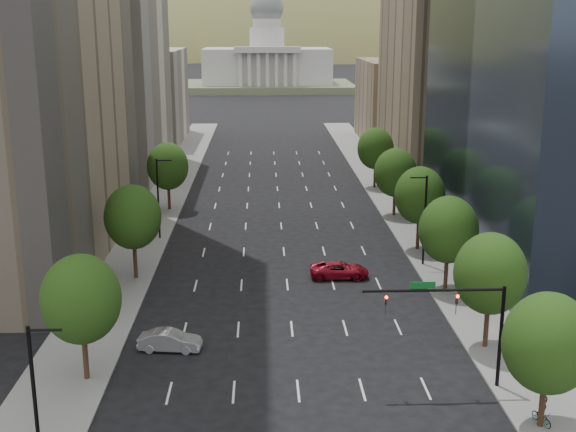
{
  "coord_description": "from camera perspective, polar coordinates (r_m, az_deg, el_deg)",
  "views": [
    {
      "loc": [
        -2.23,
        -13.08,
        23.06
      ],
      "look_at": [
        -0.15,
        44.14,
        8.0
      ],
      "focal_mm": 45.88,
      "sensor_mm": 36.0,
      "label": 1
    }
  ],
  "objects": [
    {
      "name": "traffic_signal",
      "position": [
        48.35,
        13.48,
        -7.4
      ],
      "size": [
        9.12,
        0.4,
        7.38
      ],
      "color": "black",
      "rests_on": "ground"
    },
    {
      "name": "tree_left_0",
      "position": [
        49.7,
        -15.74,
        -6.23
      ],
      "size": [
        5.2,
        5.2,
        8.75
      ],
      "color": "#382316",
      "rests_on": "ground"
    },
    {
      "name": "filler_right",
      "position": [
        149.35,
        8.53,
        8.79
      ],
      "size": [
        14.0,
        26.0,
        16.0
      ],
      "primitive_type": "cube",
      "color": "#8C7759",
      "rests_on": "ground"
    },
    {
      "name": "tree_right_5",
      "position": [
        105.77,
        6.8,
        5.21
      ],
      "size": [
        5.2,
        5.2,
        8.75
      ],
      "color": "#382316",
      "rests_on": "ground"
    },
    {
      "name": "streetlight_ln",
      "position": [
        80.95,
        -9.99,
        1.51
      ],
      "size": [
        1.7,
        0.2,
        9.0
      ],
      "color": "black",
      "rests_on": "ground"
    },
    {
      "name": "filler_left",
      "position": [
        151.46,
        -10.86,
        9.15
      ],
      "size": [
        14.0,
        26.0,
        18.0
      ],
      "primitive_type": "cube",
      "color": "beige",
      "rests_on": "ground"
    },
    {
      "name": "streetlight_ls",
      "position": [
        39.39,
        -18.91,
        -13.67
      ],
      "size": [
        1.7,
        0.2,
        9.0
      ],
      "color": "black",
      "rests_on": "ground"
    },
    {
      "name": "foothills",
      "position": [
        616.59,
        1.37,
        9.07
      ],
      "size": [
        720.0,
        413.0,
        263.0
      ],
      "color": "olive",
      "rests_on": "ground"
    },
    {
      "name": "tree_right_2",
      "position": [
        65.56,
        12.33,
        -1.05
      ],
      "size": [
        5.2,
        5.2,
        8.61
      ],
      "color": "#382316",
      "rests_on": "ground"
    },
    {
      "name": "car_silver",
      "position": [
        54.74,
        -9.13,
        -9.51
      ],
      "size": [
        4.71,
        2.09,
        1.5
      ],
      "primitive_type": "imported",
      "rotation": [
        0.0,
        0.0,
        1.46
      ],
      "color": "#9B9BA0",
      "rests_on": "ground"
    },
    {
      "name": "tree_left_1",
      "position": [
        68.31,
        -11.94,
        -0.08
      ],
      "size": [
        5.2,
        5.2,
        8.97
      ],
      "color": "#382316",
      "rests_on": "ground"
    },
    {
      "name": "streetlight_rn",
      "position": [
        72.19,
        10.52,
        -0.13
      ],
      "size": [
        1.7,
        0.2,
        9.0
      ],
      "color": "black",
      "rests_on": "ground"
    },
    {
      "name": "parking_tan_right",
      "position": [
        116.59,
        11.62,
        10.48
      ],
      "size": [
        14.0,
        30.0,
        30.0
      ],
      "primitive_type": "cube",
      "color": "#8C7759",
      "rests_on": "ground"
    },
    {
      "name": "tree_right_0",
      "position": [
        45.01,
        19.51,
        -9.28
      ],
      "size": [
        5.2,
        5.2,
        8.39
      ],
      "color": "#382316",
      "rests_on": "ground"
    },
    {
      "name": "tree_right_3",
      "position": [
        76.8,
        10.17,
        1.59
      ],
      "size": [
        5.2,
        5.2,
        8.89
      ],
      "color": "#382316",
      "rests_on": "ground"
    },
    {
      "name": "tree_right_1",
      "position": [
        54.51,
        15.4,
        -4.33
      ],
      "size": [
        5.2,
        5.2,
        8.75
      ],
      "color": "#382316",
      "rests_on": "ground"
    },
    {
      "name": "sidewalk_right",
      "position": [
        78.63,
        11.05,
        -2.54
      ],
      "size": [
        6.0,
        200.0,
        0.15
      ],
      "primitive_type": "cube",
      "color": "slate",
      "rests_on": "ground"
    },
    {
      "name": "car_red_far",
      "position": [
        68.88,
        4.0,
        -4.19
      ],
      "size": [
        5.51,
        2.59,
        1.52
      ],
      "primitive_type": "imported",
      "rotation": [
        0.0,
        0.0,
        1.56
      ],
      "color": "maroon",
      "rests_on": "ground"
    },
    {
      "name": "sidewalk_left",
      "position": [
        77.75,
        -11.83,
        -2.78
      ],
      "size": [
        6.0,
        200.0,
        0.15
      ],
      "primitive_type": "cube",
      "color": "slate",
      "rests_on": "ground"
    },
    {
      "name": "capitol",
      "position": [
        263.19,
        -1.63,
        11.58
      ],
      "size": [
        60.0,
        40.0,
        35.2
      ],
      "color": "#596647",
      "rests_on": "ground"
    },
    {
      "name": "cyclist",
      "position": [
        47.15,
        19.09,
        -14.21
      ],
      "size": [
        1.09,
        1.74,
        2.18
      ],
      "rotation": [
        0.0,
        0.0,
        0.34
      ],
      "color": "black",
      "rests_on": "sidewalk_right"
    },
    {
      "name": "tree_right_4",
      "position": [
        90.31,
        8.32,
        3.34
      ],
      "size": [
        5.2,
        5.2,
        8.46
      ],
      "color": "#382316",
      "rests_on": "ground"
    },
    {
      "name": "tree_left_2",
      "position": [
        93.47,
        -9.3,
        3.82
      ],
      "size": [
        5.2,
        5.2,
        8.68
      ],
      "color": "#382316",
      "rests_on": "ground"
    },
    {
      "name": "midrise_cream_left",
      "position": [
        118.42,
        -13.45,
        11.65
      ],
      "size": [
        14.0,
        30.0,
        35.0
      ],
      "primitive_type": "cube",
      "color": "beige",
      "rests_on": "ground"
    }
  ]
}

